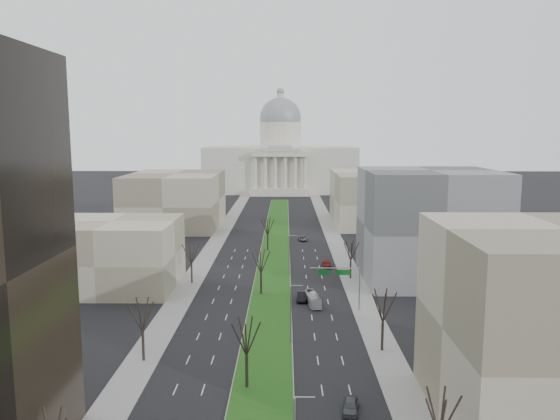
# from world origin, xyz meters

# --- Properties ---
(ground) EXTENTS (600.00, 600.00, 0.00)m
(ground) POSITION_xyz_m (0.00, 120.00, 0.00)
(ground) COLOR black
(ground) RESTS_ON ground
(median) EXTENTS (8.00, 222.03, 0.20)m
(median) POSITION_xyz_m (0.00, 118.99, 0.10)
(median) COLOR #999993
(median) RESTS_ON ground
(sidewalk_left) EXTENTS (5.00, 330.00, 0.15)m
(sidewalk_left) POSITION_xyz_m (-17.50, 95.00, 0.07)
(sidewalk_left) COLOR gray
(sidewalk_left) RESTS_ON ground
(sidewalk_right) EXTENTS (5.00, 330.00, 0.15)m
(sidewalk_right) POSITION_xyz_m (17.50, 95.00, 0.07)
(sidewalk_right) COLOR gray
(sidewalk_right) RESTS_ON ground
(capitol) EXTENTS (80.00, 46.00, 55.00)m
(capitol) POSITION_xyz_m (0.00, 269.59, 16.31)
(capitol) COLOR beige
(capitol) RESTS_ON ground
(building_beige_left) EXTENTS (26.00, 22.00, 14.00)m
(building_beige_left) POSITION_xyz_m (-33.00, 85.00, 7.00)
(building_beige_left) COLOR #9B9578
(building_beige_left) RESTS_ON ground
(building_grey_right) EXTENTS (28.00, 26.00, 24.00)m
(building_grey_right) POSITION_xyz_m (34.00, 92.00, 12.00)
(building_grey_right) COLOR #57595C
(building_grey_right) RESTS_ON ground
(building_far_left) EXTENTS (30.00, 40.00, 18.00)m
(building_far_left) POSITION_xyz_m (-35.00, 160.00, 9.00)
(building_far_left) COLOR gray
(building_far_left) RESTS_ON ground
(building_far_right) EXTENTS (30.00, 40.00, 18.00)m
(building_far_right) POSITION_xyz_m (35.00, 165.00, 9.00)
(building_far_right) COLOR #9B9578
(building_far_right) RESTS_ON ground
(tree_left_mid) EXTENTS (5.40, 5.40, 9.72)m
(tree_left_mid) POSITION_xyz_m (-17.20, 48.00, 7.00)
(tree_left_mid) COLOR black
(tree_left_mid) RESTS_ON ground
(tree_left_far) EXTENTS (5.28, 5.28, 9.50)m
(tree_left_far) POSITION_xyz_m (-17.20, 88.00, 6.84)
(tree_left_far) COLOR black
(tree_left_far) RESTS_ON ground
(tree_right_near) EXTENTS (5.16, 5.16, 9.29)m
(tree_right_near) POSITION_xyz_m (17.20, 22.00, 6.69)
(tree_right_near) COLOR black
(tree_right_near) RESTS_ON ground
(tree_right_mid) EXTENTS (5.52, 5.52, 9.94)m
(tree_right_mid) POSITION_xyz_m (17.20, 52.00, 7.16)
(tree_right_mid) COLOR black
(tree_right_mid) RESTS_ON ground
(tree_right_far) EXTENTS (5.04, 5.04, 9.07)m
(tree_right_far) POSITION_xyz_m (17.20, 92.00, 6.53)
(tree_right_far) COLOR black
(tree_right_far) RESTS_ON ground
(tree_median_a) EXTENTS (5.40, 5.40, 9.72)m
(tree_median_a) POSITION_xyz_m (-2.00, 40.00, 7.00)
(tree_median_a) COLOR black
(tree_median_a) RESTS_ON ground
(tree_median_b) EXTENTS (5.40, 5.40, 9.72)m
(tree_median_b) POSITION_xyz_m (-2.00, 80.00, 7.00)
(tree_median_b) COLOR black
(tree_median_b) RESTS_ON ground
(tree_median_c) EXTENTS (5.40, 5.40, 9.72)m
(tree_median_c) POSITION_xyz_m (-2.00, 120.00, 7.00)
(tree_median_c) COLOR black
(tree_median_c) RESTS_ON ground
(streetlamp_median_b) EXTENTS (1.90, 0.20, 9.16)m
(streetlamp_median_b) POSITION_xyz_m (3.76, 55.00, 4.81)
(streetlamp_median_b) COLOR gray
(streetlamp_median_b) RESTS_ON ground
(streetlamp_median_c) EXTENTS (1.90, 0.20, 9.16)m
(streetlamp_median_c) POSITION_xyz_m (3.76, 95.00, 4.81)
(streetlamp_median_c) COLOR gray
(streetlamp_median_c) RESTS_ON ground
(mast_arm_signs) EXTENTS (9.12, 0.24, 8.09)m
(mast_arm_signs) POSITION_xyz_m (13.49, 70.03, 6.11)
(mast_arm_signs) COLOR gray
(mast_arm_signs) RESTS_ON ground
(car_grey_near) EXTENTS (2.50, 4.64, 1.50)m
(car_grey_near) POSITION_xyz_m (10.46, 34.23, 0.75)
(car_grey_near) COLOR #414348
(car_grey_near) RESTS_ON ground
(car_black) EXTENTS (2.21, 5.28, 1.70)m
(car_black) POSITION_xyz_m (6.04, 76.23, 0.85)
(car_black) COLOR black
(car_black) RESTS_ON ground
(car_red) EXTENTS (2.04, 5.02, 1.46)m
(car_red) POSITION_xyz_m (12.74, 102.44, 0.73)
(car_red) COLOR maroon
(car_red) RESTS_ON ground
(car_grey_far) EXTENTS (2.71, 4.95, 1.31)m
(car_grey_far) POSITION_xyz_m (7.95, 134.08, 0.66)
(car_grey_far) COLOR #56585F
(car_grey_far) RESTS_ON ground
(box_van) EXTENTS (2.93, 8.04, 2.19)m
(box_van) POSITION_xyz_m (8.02, 73.68, 1.09)
(box_van) COLOR silver
(box_van) RESTS_ON ground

